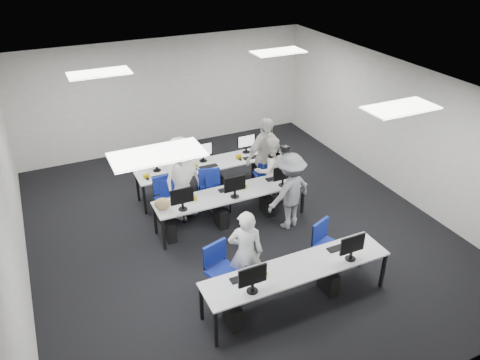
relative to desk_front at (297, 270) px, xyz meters
name	(u,v)px	position (x,y,z in m)	size (l,w,h in m)	color
room	(235,163)	(0.00, 2.40, 0.82)	(9.00, 9.02, 3.00)	black
ceiling_panels	(235,89)	(0.00, 2.40, 2.30)	(5.20, 4.60, 0.02)	white
desk_front	(297,270)	(0.00, 0.00, 0.00)	(3.20, 0.70, 0.73)	#B6B9BB
desk_mid	(231,195)	(0.00, 2.60, 0.00)	(3.20, 0.70, 0.73)	#B6B9BB
desk_back	(206,166)	(0.00, 4.00, 0.00)	(3.20, 0.70, 0.73)	#B6B9BB
equipment_front	(287,289)	(-0.19, -0.02, -0.32)	(2.51, 0.41, 1.19)	#0C3FA6
equipment_mid	(223,211)	(-0.19, 2.58, -0.32)	(2.91, 0.41, 1.19)	white
equipment_back	(214,177)	(0.19, 4.02, -0.32)	(2.91, 0.41, 1.19)	white
chair_0	(223,281)	(-1.03, 0.65, -0.37)	(0.61, 0.64, 0.98)	navy
chair_1	(327,255)	(0.97, 0.52, -0.38)	(0.61, 0.64, 0.94)	navy
chair_2	(169,208)	(-1.16, 3.23, -0.37)	(0.53, 0.57, 0.99)	navy
chair_3	(218,201)	(-0.09, 3.13, -0.42)	(0.49, 0.52, 0.82)	navy
chair_4	(268,188)	(1.14, 3.12, -0.41)	(0.55, 0.57, 0.87)	navy
chair_5	(171,201)	(-1.01, 3.53, -0.40)	(0.57, 0.60, 0.90)	navy
chair_6	(209,191)	(-0.15, 3.52, -0.37)	(0.59, 0.63, 0.99)	navy
chair_7	(264,181)	(1.21, 3.45, -0.41)	(0.48, 0.51, 0.86)	navy
handbag	(162,204)	(-1.45, 2.58, 0.18)	(0.31, 0.20, 0.25)	#A07952
student_0	(246,253)	(-0.63, 0.62, 0.12)	(0.58, 0.38, 1.60)	white
student_1	(270,170)	(1.15, 3.08, 0.09)	(0.75, 0.59, 1.55)	white
student_2	(182,178)	(-0.80, 3.33, 0.22)	(0.88, 0.58, 1.81)	white
student_3	(265,157)	(1.20, 3.41, 0.25)	(1.09, 0.45, 1.86)	white
photographer	(290,191)	(1.02, 2.00, 0.15)	(1.07, 0.61, 1.65)	slate
dslr_camera	(285,149)	(0.98, 2.17, 1.03)	(0.14, 0.18, 0.10)	black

